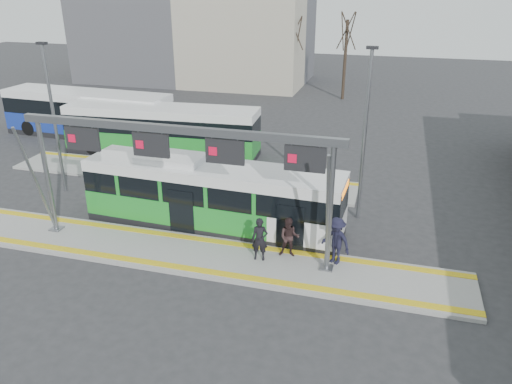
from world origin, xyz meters
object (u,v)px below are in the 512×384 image
Objects in this scene: passenger_a at (260,239)px; passenger_c at (336,241)px; hero_bus at (212,196)px; gantry at (179,153)px; passenger_b at (289,237)px.

passenger_a is 0.91× the size of passenger_c.
hero_bus is 3.85m from passenger_a.
gantry reaches higher than passenger_c.
gantry reaches higher than passenger_a.
passenger_c is at bearing 5.31° from gantry.
gantry reaches higher than passenger_b.
passenger_c is (6.09, 0.57, -3.19)m from gantry.
hero_bus reaches higher than passenger_c.
passenger_a is at bearing -38.38° from hero_bus.
passenger_b is at bearing -152.82° from passenger_c.
hero_bus is 6.09× the size of passenger_c.
passenger_a is at bearing 0.43° from gantry.
hero_bus is at bearing -170.93° from passenger_c.
passenger_b is at bearing -23.63° from hero_bus.
passenger_c is at bearing -16.17° from hero_bus.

